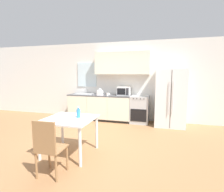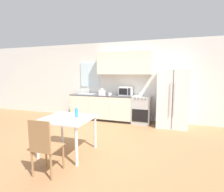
% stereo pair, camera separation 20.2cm
% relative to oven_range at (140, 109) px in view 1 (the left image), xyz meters
% --- Properties ---
extents(ground_plane, '(12.00, 12.00, 0.00)m').
position_rel_oven_range_xyz_m(ground_plane, '(-0.85, -2.02, -0.45)').
color(ground_plane, '#9E7047').
extents(wall_back, '(12.00, 0.38, 2.70)m').
position_rel_oven_range_xyz_m(wall_back, '(-0.82, 0.30, 1.02)').
color(wall_back, silver).
rests_on(wall_back, ground_plane).
extents(kitchen_counter, '(2.22, 0.63, 0.88)m').
position_rel_oven_range_xyz_m(kitchen_counter, '(-1.40, -0.00, 0.00)').
color(kitchen_counter, '#333333').
rests_on(kitchen_counter, ground_plane).
extents(oven_range, '(0.58, 0.62, 0.89)m').
position_rel_oven_range_xyz_m(oven_range, '(0.00, 0.00, 0.00)').
color(oven_range, '#B7BABC').
rests_on(oven_range, ground_plane).
extents(refrigerator, '(0.89, 0.81, 1.75)m').
position_rel_oven_range_xyz_m(refrigerator, '(0.94, -0.08, 0.43)').
color(refrigerator, white).
rests_on(refrigerator, ground_plane).
extents(kitchen_sink, '(0.62, 0.41, 0.21)m').
position_rel_oven_range_xyz_m(kitchen_sink, '(-1.99, 0.00, 0.45)').
color(kitchen_sink, '#B7BABC').
rests_on(kitchen_sink, kitchen_counter).
extents(microwave, '(0.43, 0.36, 0.29)m').
position_rel_oven_range_xyz_m(microwave, '(-0.56, 0.09, 0.58)').
color(microwave, silver).
rests_on(microwave, kitchen_counter).
extents(coffee_mug, '(0.12, 0.09, 0.10)m').
position_rel_oven_range_xyz_m(coffee_mug, '(-1.03, -0.22, 0.49)').
color(coffee_mug, white).
rests_on(coffee_mug, kitchen_counter).
extents(grocery_bag_0, '(0.19, 0.16, 0.24)m').
position_rel_oven_range_xyz_m(grocery_bag_0, '(-1.31, -0.19, 0.54)').
color(grocery_bag_0, white).
rests_on(grocery_bag_0, kitchen_counter).
extents(dining_table, '(0.96, 0.92, 0.74)m').
position_rel_oven_range_xyz_m(dining_table, '(-1.07, -2.66, 0.19)').
color(dining_table, white).
rests_on(dining_table, ground_plane).
extents(dining_chair_near, '(0.42, 0.42, 0.93)m').
position_rel_oven_range_xyz_m(dining_chair_near, '(-0.97, -3.50, 0.09)').
color(dining_chair_near, '#997047').
rests_on(dining_chair_near, ground_plane).
extents(drink_bottle, '(0.08, 0.08, 0.22)m').
position_rel_oven_range_xyz_m(drink_bottle, '(-0.92, -2.56, 0.38)').
color(drink_bottle, '#338CD8').
rests_on(drink_bottle, dining_table).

